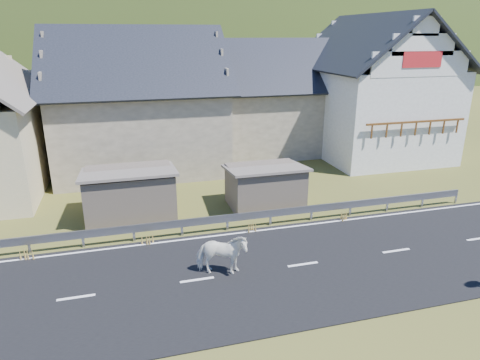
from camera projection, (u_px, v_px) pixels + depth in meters
name	position (u px, v px, depth m)	size (l,w,h in m)	color
ground	(197.00, 281.00, 14.97)	(160.00, 160.00, 0.00)	#3F431A
road	(197.00, 280.00, 14.97)	(60.00, 7.00, 0.04)	black
lane_markings	(197.00, 280.00, 14.96)	(60.00, 6.60, 0.01)	silver
guardrail	(182.00, 224.00, 18.15)	(28.10, 0.09, 0.75)	#93969B
shed_left	(130.00, 194.00, 20.04)	(4.30, 3.30, 2.40)	brown
shed_right	(265.00, 187.00, 21.25)	(3.80, 2.90, 2.20)	brown
house_stone_a	(138.00, 94.00, 26.91)	(10.80, 9.80, 8.90)	tan
house_stone_b	(276.00, 91.00, 31.37)	(9.80, 8.80, 8.10)	tan
house_white	(372.00, 81.00, 29.87)	(8.80, 10.80, 9.70)	white
mountain	(139.00, 102.00, 186.92)	(440.00, 280.00, 260.00)	#1D3211
horse	(222.00, 255.00, 15.10)	(1.83, 0.84, 1.55)	white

